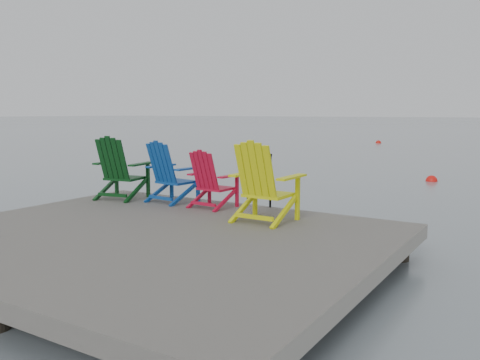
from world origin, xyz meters
The scene contains 9 objects.
ground centered at (0.00, 0.00, 0.00)m, with size 400.00×400.00×0.00m, color slate.
dock centered at (0.00, 0.00, 0.35)m, with size 6.00×5.00×1.40m.
handrail centered at (0.25, 2.45, 1.04)m, with size 0.48×0.04×0.90m.
chair_green centered at (-2.26, 1.73, 1.07)m, with size 1.00×0.94×1.13m.
chair_blue centered at (-1.27, 1.96, 1.04)m, with size 0.91×0.86×1.07m.
chair_red centered at (-0.35, 1.91, 0.98)m, with size 0.80×0.74×0.95m.
chair_yellow centered at (0.92, 1.41, 1.09)m, with size 0.93×0.86×1.16m.
buoy_a centered at (1.33, 11.10, 0.00)m, with size 0.35×0.35×0.35m, color red.
buoy_b centered at (-5.71, 28.95, 0.00)m, with size 0.37×0.37×0.37m, color red.
Camera 1 is at (4.48, -4.92, 2.09)m, focal length 38.00 mm.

